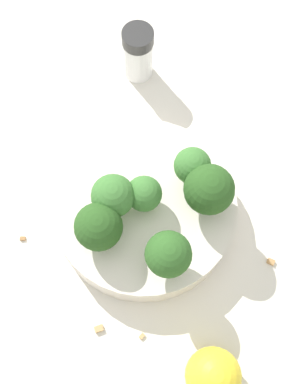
{
  "coord_description": "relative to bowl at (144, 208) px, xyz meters",
  "views": [
    {
      "loc": [
        0.15,
        -0.09,
        0.52
      ],
      "look_at": [
        0.0,
        0.0,
        0.06
      ],
      "focal_mm": 50.0,
      "sensor_mm": 36.0,
      "label": 1
    }
  ],
  "objects": [
    {
      "name": "almond_crumb_1",
      "position": [
        0.11,
        0.08,
        -0.01
      ],
      "size": [
        0.01,
        0.01,
        0.01
      ],
      "primitive_type": "cube",
      "rotation": [
        0.0,
        0.0,
        3.73
      ],
      "color": "#AD7F4C",
      "rests_on": "ground_plane"
    },
    {
      "name": "broccoli_floret_3",
      "position": [
        0.03,
        0.05,
        0.05
      ],
      "size": [
        0.05,
        0.05,
        0.06
      ],
      "color": "#8EB770",
      "rests_on": "bowl"
    },
    {
      "name": "almond_crumb_0",
      "position": [
        0.08,
        -0.1,
        -0.01
      ],
      "size": [
        0.01,
        0.01,
        0.01
      ],
      "primitive_type": "cube",
      "rotation": [
        0.0,
        0.0,
        4.53
      ],
      "color": "tan",
      "rests_on": "ground_plane"
    },
    {
      "name": "broccoli_floret_1",
      "position": [
        0.0,
        -0.0,
        0.04
      ],
      "size": [
        0.03,
        0.03,
        0.04
      ],
      "color": "#84AD66",
      "rests_on": "bowl"
    },
    {
      "name": "broccoli_floret_5",
      "position": [
        0.0,
        0.05,
        0.04
      ],
      "size": [
        0.04,
        0.04,
        0.05
      ],
      "color": "#84AD66",
      "rests_on": "bowl"
    },
    {
      "name": "broccoli_floret_2",
      "position": [
        0.06,
        -0.01,
        0.05
      ],
      "size": [
        0.04,
        0.04,
        0.06
      ],
      "color": "#7A9E5B",
      "rests_on": "bowl"
    },
    {
      "name": "bowl",
      "position": [
        0.0,
        0.0,
        0.0
      ],
      "size": [
        0.18,
        0.18,
        0.04
      ],
      "primitive_type": "cylinder",
      "color": "silver",
      "rests_on": "ground_plane"
    },
    {
      "name": "almond_crumb_3",
      "position": [
        -0.04,
        -0.12,
        -0.02
      ],
      "size": [
        0.01,
        0.01,
        0.01
      ],
      "primitive_type": "cube",
      "rotation": [
        0.0,
        0.0,
        1.04
      ],
      "color": "olive",
      "rests_on": "ground_plane"
    },
    {
      "name": "almond_crumb_2",
      "position": [
        0.1,
        -0.06,
        -0.02
      ],
      "size": [
        0.01,
        0.01,
        0.01
      ],
      "primitive_type": "cube",
      "rotation": [
        0.0,
        0.0,
        4.98
      ],
      "color": "tan",
      "rests_on": "ground_plane"
    },
    {
      "name": "lemon_wedge",
      "position": [
        0.17,
        -0.03,
        0.01
      ],
      "size": [
        0.05,
        0.05,
        0.05
      ],
      "primitive_type": "sphere",
      "color": "yellow",
      "rests_on": "ground_plane"
    },
    {
      "name": "broccoli_floret_4",
      "position": [
        -0.01,
        -0.03,
        0.05
      ],
      "size": [
        0.04,
        0.04,
        0.05
      ],
      "color": "#8EB770",
      "rests_on": "bowl"
    },
    {
      "name": "pepper_shaker",
      "position": [
        -0.15,
        0.08,
        0.02
      ],
      "size": [
        0.03,
        0.03,
        0.07
      ],
      "color": "silver",
      "rests_on": "ground_plane"
    },
    {
      "name": "ground_plane",
      "position": [
        0.0,
        0.0,
        -0.02
      ],
      "size": [
        3.0,
        3.0,
        0.0
      ],
      "primitive_type": "plane",
      "color": "silver"
    },
    {
      "name": "broccoli_floret_0",
      "position": [
        0.01,
        -0.05,
        0.05
      ],
      "size": [
        0.04,
        0.04,
        0.05
      ],
      "color": "#84AD66",
      "rests_on": "bowl"
    }
  ]
}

